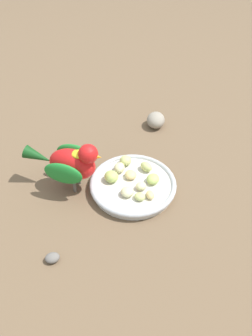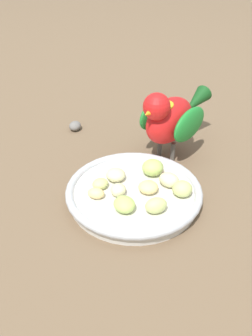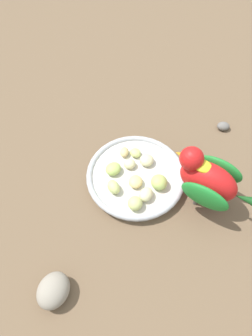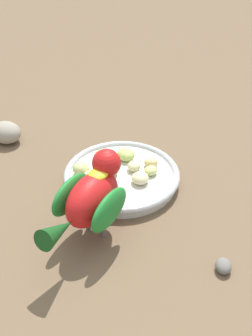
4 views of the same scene
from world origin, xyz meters
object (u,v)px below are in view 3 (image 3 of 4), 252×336
at_px(apple_piece_8, 135,153).
at_px(apple_piece_7, 130,164).
at_px(feeding_bowl, 136,176).
at_px(apple_piece_0, 136,182).
at_px(apple_piece_4, 159,182).
at_px(parrot, 210,180).
at_px(apple_piece_5, 146,194).
at_px(apple_piece_9, 114,187).
at_px(rock_large, 53,290).
at_px(apple_piece_6, 124,152).
at_px(pebble_0, 223,126).
at_px(apple_piece_2, 147,160).
at_px(apple_piece_1, 113,169).
at_px(apple_piece_3, 135,203).

bearing_deg(apple_piece_8, apple_piece_7, 77.28).
distance_m(feeding_bowl, apple_piece_0, 0.03).
bearing_deg(apple_piece_4, parrot, 175.81).
relative_size(apple_piece_5, parrot, 0.17).
relative_size(apple_piece_9, rock_large, 0.51).
bearing_deg(apple_piece_6, apple_piece_8, -173.71).
distance_m(apple_piece_0, pebble_0, 0.27).
relative_size(apple_piece_5, apple_piece_6, 1.27).
bearing_deg(apple_piece_5, feeding_bowl, -59.06).
xyz_separation_m(parrot, rock_large, (0.23, 0.23, -0.06)).
height_order(rock_large, pebble_0, rock_large).
bearing_deg(apple_piece_7, apple_piece_2, -155.33).
xyz_separation_m(apple_piece_1, apple_piece_3, (-0.06, 0.07, 0.00)).
height_order(apple_piece_2, apple_piece_9, apple_piece_9).
distance_m(apple_piece_0, apple_piece_8, 0.07).
distance_m(apple_piece_2, rock_large, 0.30).
relative_size(apple_piece_6, apple_piece_8, 1.01).
distance_m(apple_piece_1, apple_piece_9, 0.04).
xyz_separation_m(apple_piece_0, apple_piece_7, (0.02, -0.04, 0.00)).
bearing_deg(apple_piece_6, apple_piece_2, 165.86).
bearing_deg(rock_large, apple_piece_3, -120.71).
bearing_deg(apple_piece_7, apple_piece_0, 116.12).
bearing_deg(apple_piece_2, apple_piece_3, 86.26).
bearing_deg(apple_piece_2, apple_piece_1, 28.42).
bearing_deg(apple_piece_3, apple_piece_0, -81.28).
height_order(apple_piece_0, apple_piece_9, apple_piece_9).
height_order(apple_piece_8, parrot, parrot).
bearing_deg(apple_piece_1, apple_piece_7, -147.68).
xyz_separation_m(apple_piece_2, apple_piece_6, (0.05, -0.01, -0.00)).
height_order(apple_piece_3, apple_piece_4, apple_piece_4).
height_order(apple_piece_3, rock_large, same).
bearing_deg(feeding_bowl, apple_piece_6, -54.98).
xyz_separation_m(apple_piece_2, rock_large, (0.11, 0.28, -0.01)).
distance_m(feeding_bowl, apple_piece_5, 0.06).
bearing_deg(pebble_0, apple_piece_8, 34.20).
xyz_separation_m(apple_piece_0, apple_piece_2, (-0.01, -0.06, 0.00)).
relative_size(apple_piece_0, parrot, 0.16).
xyz_separation_m(apple_piece_8, pebble_0, (-0.19, -0.13, -0.02)).
xyz_separation_m(apple_piece_2, parrot, (-0.12, 0.06, 0.05)).
xyz_separation_m(feeding_bowl, apple_piece_0, (-0.00, 0.02, 0.01)).
distance_m(feeding_bowl, rock_large, 0.27).
bearing_deg(apple_piece_2, feeding_bowl, 63.14).
xyz_separation_m(apple_piece_3, apple_piece_7, (0.03, -0.09, -0.00)).
xyz_separation_m(apple_piece_9, rock_large, (0.06, 0.21, -0.01)).
distance_m(apple_piece_1, apple_piece_2, 0.07).
xyz_separation_m(apple_piece_5, apple_piece_8, (0.04, -0.10, -0.00)).
height_order(apple_piece_6, pebble_0, apple_piece_6).
bearing_deg(feeding_bowl, apple_piece_0, 98.60).
distance_m(apple_piece_5, apple_piece_7, 0.08).
height_order(feeding_bowl, apple_piece_8, apple_piece_8).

